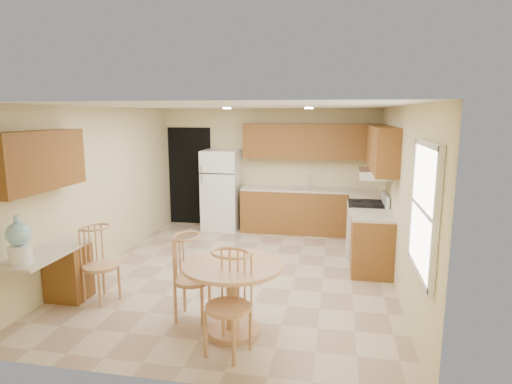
% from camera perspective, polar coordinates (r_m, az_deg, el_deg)
% --- Properties ---
extents(floor, '(5.50, 5.50, 0.00)m').
position_cam_1_polar(floor, '(6.66, -2.05, -10.68)').
color(floor, tan).
rests_on(floor, ground).
extents(ceiling, '(4.50, 5.50, 0.02)m').
position_cam_1_polar(ceiling, '(6.21, -2.20, 11.37)').
color(ceiling, white).
rests_on(ceiling, wall_back).
extents(wall_back, '(4.50, 0.02, 2.50)m').
position_cam_1_polar(wall_back, '(8.99, 1.79, 3.10)').
color(wall_back, beige).
rests_on(wall_back, floor).
extents(wall_front, '(4.50, 0.02, 2.50)m').
position_cam_1_polar(wall_front, '(3.76, -11.56, -7.56)').
color(wall_front, beige).
rests_on(wall_front, floor).
extents(wall_left, '(0.02, 5.50, 2.50)m').
position_cam_1_polar(wall_left, '(7.16, -19.97, 0.57)').
color(wall_left, beige).
rests_on(wall_left, floor).
extents(wall_right, '(0.02, 5.50, 2.50)m').
position_cam_1_polar(wall_right, '(6.22, 18.53, -0.75)').
color(wall_right, beige).
rests_on(wall_right, floor).
extents(doorway, '(0.90, 0.02, 2.10)m').
position_cam_1_polar(doorway, '(9.43, -8.80, 2.10)').
color(doorway, black).
rests_on(doorway, floor).
extents(base_cab_back, '(2.75, 0.60, 0.87)m').
position_cam_1_polar(base_cab_back, '(8.74, 7.13, -2.61)').
color(base_cab_back, brown).
rests_on(base_cab_back, floor).
extents(counter_back, '(2.75, 0.63, 0.04)m').
position_cam_1_polar(counter_back, '(8.65, 7.20, 0.32)').
color(counter_back, beige).
rests_on(counter_back, base_cab_back).
extents(base_cab_right_a, '(0.60, 0.59, 0.87)m').
position_cam_1_polar(base_cab_right_a, '(8.17, 14.42, -3.80)').
color(base_cab_right_a, brown).
rests_on(base_cab_right_a, floor).
extents(counter_right_a, '(0.63, 0.59, 0.04)m').
position_cam_1_polar(counter_right_a, '(8.07, 14.56, -0.67)').
color(counter_right_a, beige).
rests_on(counter_right_a, base_cab_right_a).
extents(base_cab_right_b, '(0.60, 0.80, 0.87)m').
position_cam_1_polar(base_cab_right_b, '(6.77, 15.15, -6.80)').
color(base_cab_right_b, brown).
rests_on(base_cab_right_b, floor).
extents(counter_right_b, '(0.63, 0.80, 0.04)m').
position_cam_1_polar(counter_right_b, '(6.65, 15.34, -3.05)').
color(counter_right_b, beige).
rests_on(counter_right_b, base_cab_right_b).
extents(upper_cab_back, '(2.75, 0.33, 0.70)m').
position_cam_1_polar(upper_cab_back, '(8.67, 7.40, 6.73)').
color(upper_cab_back, brown).
rests_on(upper_cab_back, wall_back).
extents(upper_cab_right, '(0.33, 2.42, 0.70)m').
position_cam_1_polar(upper_cab_right, '(7.32, 16.28, 5.73)').
color(upper_cab_right, brown).
rests_on(upper_cab_right, wall_right).
extents(upper_cab_left, '(0.33, 1.40, 0.70)m').
position_cam_1_polar(upper_cab_left, '(5.68, -27.11, 3.74)').
color(upper_cab_left, brown).
rests_on(upper_cab_left, wall_left).
extents(sink, '(0.78, 0.44, 0.01)m').
position_cam_1_polar(sink, '(8.65, 7.04, 0.47)').
color(sink, silver).
rests_on(sink, counter_back).
extents(range_hood, '(0.50, 0.76, 0.14)m').
position_cam_1_polar(range_hood, '(7.32, 15.47, 2.39)').
color(range_hood, silver).
rests_on(range_hood, upper_cab_right).
extents(desk_pedestal, '(0.48, 0.42, 0.72)m').
position_cam_1_polar(desk_pedestal, '(6.17, -23.71, -9.78)').
color(desk_pedestal, brown).
rests_on(desk_pedestal, floor).
extents(desk_top, '(0.50, 1.20, 0.04)m').
position_cam_1_polar(desk_top, '(5.76, -26.13, -7.30)').
color(desk_top, beige).
rests_on(desk_top, desk_pedestal).
extents(window, '(0.06, 1.12, 1.30)m').
position_cam_1_polar(window, '(4.38, 21.57, -2.16)').
color(window, white).
rests_on(window, wall_right).
extents(can_light_a, '(0.14, 0.14, 0.02)m').
position_cam_1_polar(can_light_a, '(7.50, -3.90, 11.08)').
color(can_light_a, white).
rests_on(can_light_a, ceiling).
extents(can_light_b, '(0.14, 0.14, 0.02)m').
position_cam_1_polar(can_light_b, '(7.27, 7.04, 11.05)').
color(can_light_b, white).
rests_on(can_light_b, ceiling).
extents(refrigerator, '(0.73, 0.71, 1.66)m').
position_cam_1_polar(refrigerator, '(8.91, -4.62, 0.27)').
color(refrigerator, white).
rests_on(refrigerator, floor).
extents(stove, '(0.65, 0.76, 1.09)m').
position_cam_1_polar(stove, '(7.51, 14.54, -4.80)').
color(stove, white).
rests_on(stove, floor).
extents(dining_table, '(1.09, 1.09, 0.81)m').
position_cam_1_polar(dining_table, '(4.77, -3.11, -12.65)').
color(dining_table, tan).
rests_on(dining_table, floor).
extents(chair_table_a, '(0.45, 0.57, 1.01)m').
position_cam_1_polar(chair_table_a, '(5.03, -8.89, -10.49)').
color(chair_table_a, tan).
rests_on(chair_table_a, floor).
extents(chair_table_b, '(0.46, 0.50, 1.04)m').
position_cam_1_polar(chair_table_b, '(4.27, -4.12, -13.98)').
color(chair_table_b, tan).
rests_on(chair_table_b, floor).
extents(chair_desk, '(0.43, 0.56, 0.98)m').
position_cam_1_polar(chair_desk, '(5.80, -20.58, -8.37)').
color(chair_desk, tan).
rests_on(chair_desk, floor).
extents(water_crock, '(0.26, 0.26, 0.54)m').
position_cam_1_polar(water_crock, '(5.37, -29.03, -5.83)').
color(water_crock, white).
rests_on(water_crock, desk_top).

